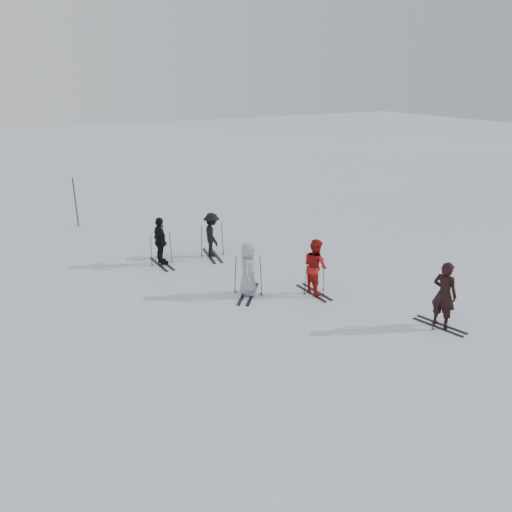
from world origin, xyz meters
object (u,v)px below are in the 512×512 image
at_px(skier_red, 315,267).
at_px(skier_uphill_far, 212,235).
at_px(skier_grey, 248,270).
at_px(skier_near_dark, 444,295).
at_px(skier_uphill_left, 161,242).
at_px(piste_marker, 75,202).

xyz_separation_m(skier_red, skier_uphill_far, (-1.46, 4.83, -0.06)).
bearing_deg(skier_red, skier_grey, 62.12).
height_order(skier_near_dark, skier_uphill_far, skier_near_dark).
relative_size(skier_near_dark, skier_grey, 1.12).
xyz_separation_m(skier_near_dark, skier_uphill_far, (-3.27, 8.45, -0.11)).
bearing_deg(skier_uphill_left, skier_red, -147.25).
height_order(skier_near_dark, skier_red, skier_near_dark).
bearing_deg(skier_red, skier_uphill_left, 33.89).
bearing_deg(skier_grey, skier_near_dark, -101.90).
xyz_separation_m(skier_uphill_left, skier_uphill_far, (2.04, -0.10, -0.04)).
relative_size(skier_near_dark, skier_uphill_far, 1.13).
xyz_separation_m(skier_grey, skier_uphill_far, (0.48, 3.87, -0.01)).
height_order(skier_grey, skier_uphill_left, skier_uphill_left).
relative_size(skier_red, piste_marker, 0.80).
relative_size(skier_near_dark, piste_marker, 0.85).
distance_m(skier_grey, skier_uphill_left, 4.26).
bearing_deg(skier_near_dark, skier_grey, 25.63).
relative_size(skier_red, skier_grey, 1.06).
bearing_deg(piste_marker, skier_uphill_left, -75.07).
bearing_deg(skier_near_dark, piste_marker, 11.33).
xyz_separation_m(skier_near_dark, skier_uphill_left, (-5.31, 8.55, -0.07)).
relative_size(skier_uphill_left, skier_uphill_far, 1.05).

